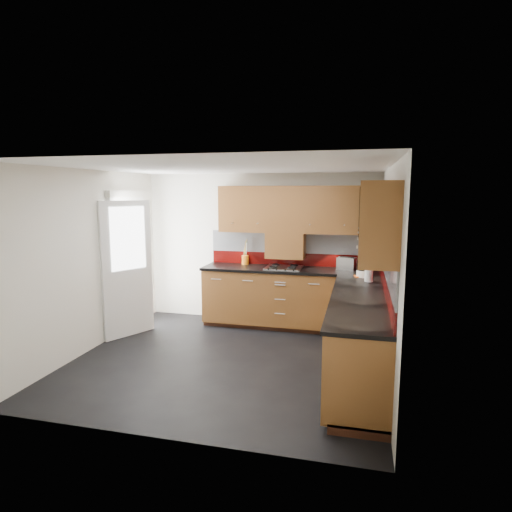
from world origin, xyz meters
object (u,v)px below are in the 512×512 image
(toaster, at_px, (346,263))
(gas_hob, at_px, (283,268))
(food_processor, at_px, (363,268))
(utensil_pot, at_px, (245,259))

(toaster, bearing_deg, gas_hob, -171.70)
(gas_hob, relative_size, food_processor, 1.92)
(gas_hob, relative_size, toaster, 1.83)
(utensil_pot, relative_size, food_processor, 1.43)
(gas_hob, height_order, toaster, toaster)
(utensil_pot, relative_size, toaster, 1.37)
(utensil_pot, xyz_separation_m, toaster, (1.62, -0.10, -0.00))
(gas_hob, xyz_separation_m, utensil_pot, (-0.67, 0.24, 0.08))
(toaster, xyz_separation_m, food_processor, (0.24, -0.53, 0.04))
(gas_hob, distance_m, utensil_pot, 0.72)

